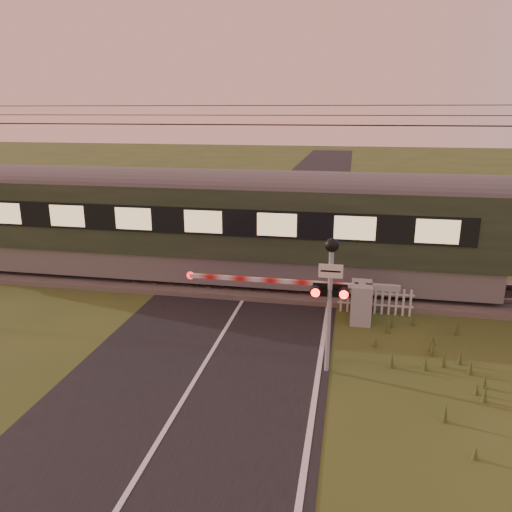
# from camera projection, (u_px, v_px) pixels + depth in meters

# --- Properties ---
(ground) EXTENTS (160.00, 160.00, 0.00)m
(ground) POSITION_uv_depth(u_px,v_px,m) (198.00, 376.00, 11.61)
(ground) COLOR #34461B
(ground) RESTS_ON ground
(road) EXTENTS (6.00, 140.00, 0.03)m
(road) POSITION_uv_depth(u_px,v_px,m) (195.00, 381.00, 11.38)
(road) COLOR black
(road) RESTS_ON ground
(track_bed) EXTENTS (140.00, 3.40, 0.39)m
(track_bed) POSITION_uv_depth(u_px,v_px,m) (253.00, 283.00, 17.72)
(track_bed) COLOR #47423D
(track_bed) RESTS_ON ground
(overhead_wires) EXTENTS (120.00, 0.62, 0.62)m
(overhead_wires) POSITION_uv_depth(u_px,v_px,m) (252.00, 118.00, 16.13)
(overhead_wires) COLOR black
(overhead_wires) RESTS_ON ground
(boom_gate) EXTENTS (6.35, 0.91, 1.20)m
(boom_gate) POSITION_uv_depth(u_px,v_px,m) (353.00, 300.00, 14.50)
(boom_gate) COLOR gray
(boom_gate) RESTS_ON ground
(crossing_signal) EXTENTS (0.83, 0.35, 3.25)m
(crossing_signal) POSITION_uv_depth(u_px,v_px,m) (330.00, 282.00, 11.21)
(crossing_signal) COLOR gray
(crossing_signal) RESTS_ON ground
(picket_fence) EXTENTS (2.25, 0.07, 0.84)m
(picket_fence) POSITION_uv_depth(u_px,v_px,m) (375.00, 301.00, 15.07)
(picket_fence) COLOR silver
(picket_fence) RESTS_ON ground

